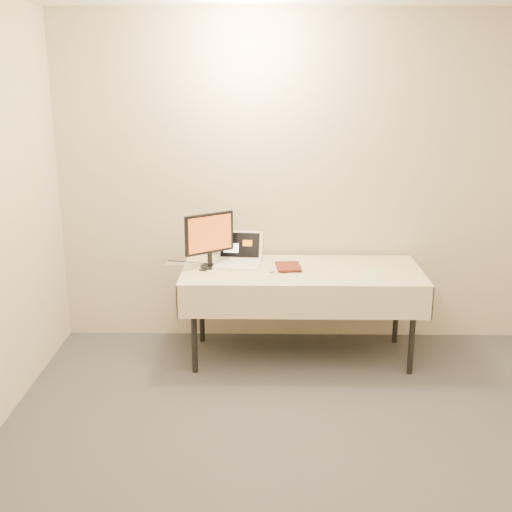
{
  "coord_description": "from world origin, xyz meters",
  "views": [
    {
      "loc": [
        -0.29,
        -2.73,
        2.22
      ],
      "look_at": [
        -0.36,
        1.99,
        0.86
      ],
      "focal_mm": 45.0,
      "sensor_mm": 36.0,
      "label": 1
    }
  ],
  "objects_px": {
    "table": "(302,277)",
    "laptop": "(238,257)",
    "monitor": "(209,236)",
    "book": "(277,253)"
  },
  "relations": [
    {
      "from": "table",
      "to": "book",
      "type": "distance_m",
      "value": 0.27
    },
    {
      "from": "table",
      "to": "monitor",
      "type": "relative_size",
      "value": 4.3
    },
    {
      "from": "table",
      "to": "laptop",
      "type": "bearing_deg",
      "value": 163.86
    },
    {
      "from": "table",
      "to": "laptop",
      "type": "xyz_separation_m",
      "value": [
        -0.5,
        0.14,
        0.12
      ]
    },
    {
      "from": "monitor",
      "to": "book",
      "type": "distance_m",
      "value": 0.54
    },
    {
      "from": "table",
      "to": "laptop",
      "type": "distance_m",
      "value": 0.53
    },
    {
      "from": "monitor",
      "to": "book",
      "type": "xyz_separation_m",
      "value": [
        0.52,
        -0.03,
        -0.13
      ]
    },
    {
      "from": "laptop",
      "to": "book",
      "type": "bearing_deg",
      "value": -17.75
    },
    {
      "from": "monitor",
      "to": "book",
      "type": "bearing_deg",
      "value": -38.19
    },
    {
      "from": "laptop",
      "to": "monitor",
      "type": "xyz_separation_m",
      "value": [
        -0.22,
        -0.1,
        0.2
      ]
    }
  ]
}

